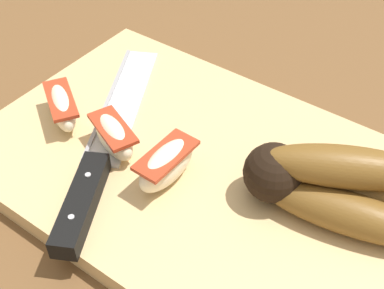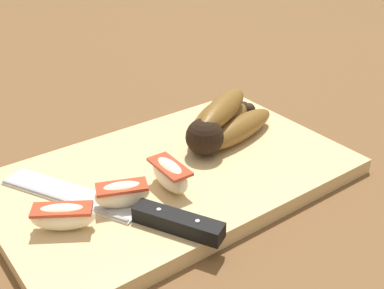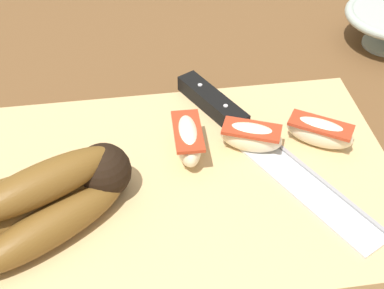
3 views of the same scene
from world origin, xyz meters
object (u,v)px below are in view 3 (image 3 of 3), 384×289
object	(u,v)px
apple_wedge_near	(251,137)
apple_wedge_middle	(320,132)
banana_bunch	(49,198)
apple_wedge_far	(188,140)
chefs_knife	(241,128)

from	to	relation	value
apple_wedge_near	apple_wedge_middle	size ratio (longest dim) A/B	0.95
banana_bunch	apple_wedge_near	world-z (taller)	banana_bunch
apple_wedge_near	apple_wedge_far	xyz separation A→B (m)	(0.06, -0.00, 0.00)
apple_wedge_near	apple_wedge_middle	world-z (taller)	apple_wedge_near
chefs_knife	apple_wedge_near	size ratio (longest dim) A/B	3.98
apple_wedge_middle	apple_wedge_far	size ratio (longest dim) A/B	1.05
apple_wedge_near	apple_wedge_middle	distance (m)	0.07
banana_bunch	apple_wedge_middle	xyz separation A→B (m)	(-0.26, -0.06, -0.01)
chefs_knife	banana_bunch	bearing A→B (deg)	24.67
banana_bunch	apple_wedge_middle	bearing A→B (deg)	-167.65
apple_wedge_middle	chefs_knife	bearing A→B (deg)	-21.74
banana_bunch	chefs_knife	distance (m)	0.21
chefs_knife	apple_wedge_middle	xyz separation A→B (m)	(-0.07, 0.03, 0.01)
apple_wedge_middle	banana_bunch	bearing A→B (deg)	12.35
banana_bunch	apple_wedge_middle	distance (m)	0.27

